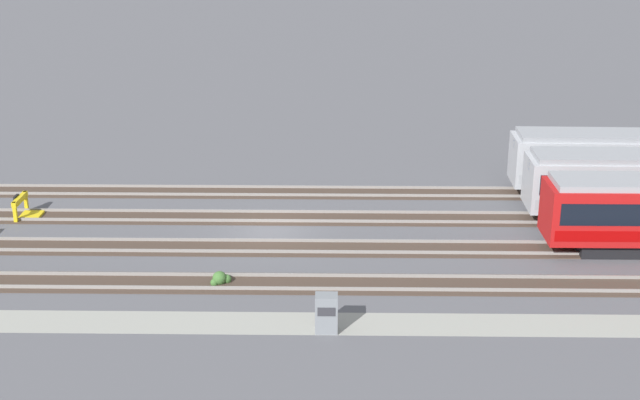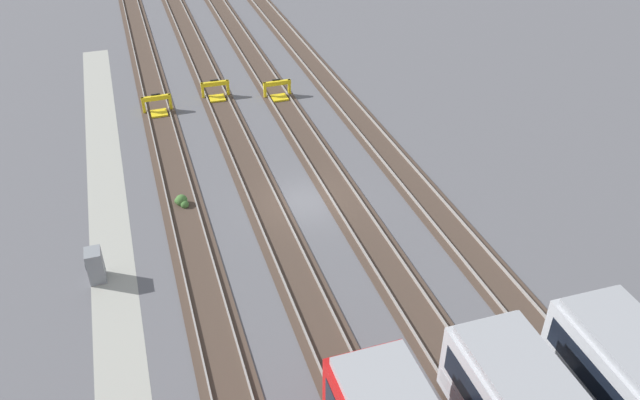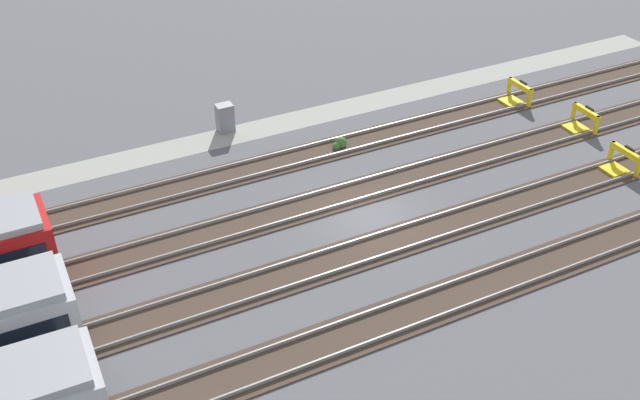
{
  "view_description": "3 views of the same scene",
  "coord_description": "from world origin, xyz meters",
  "px_view_note": "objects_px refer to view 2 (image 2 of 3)",
  "views": [
    {
      "loc": [
        3.34,
        -42.72,
        16.91
      ],
      "look_at": [
        2.64,
        0.0,
        1.8
      ],
      "focal_mm": 50.0,
      "sensor_mm": 36.0,
      "label": 1
    },
    {
      "loc": [
        26.62,
        -7.88,
        18.8
      ],
      "look_at": [
        2.64,
        0.0,
        1.8
      ],
      "focal_mm": 35.0,
      "sensor_mm": 36.0,
      "label": 2
    },
    {
      "loc": [
        14.73,
        24.03,
        20.32
      ],
      "look_at": [
        2.64,
        0.0,
        1.8
      ],
      "focal_mm": 42.0,
      "sensor_mm": 36.0,
      "label": 3
    }
  ],
  "objects_px": {
    "bumper_stop_middle_track": "(278,91)",
    "weed_clump": "(182,201)",
    "bumper_stop_nearest_track": "(158,106)",
    "bumper_stop_near_inner_track": "(216,91)",
    "electrical_cabinet": "(95,265)"
  },
  "relations": [
    {
      "from": "bumper_stop_middle_track",
      "to": "weed_clump",
      "type": "relative_size",
      "value": 2.18
    },
    {
      "from": "bumper_stop_nearest_track",
      "to": "weed_clump",
      "type": "bearing_deg",
      "value": -0.03
    },
    {
      "from": "weed_clump",
      "to": "bumper_stop_nearest_track",
      "type": "bearing_deg",
      "value": 179.97
    },
    {
      "from": "bumper_stop_middle_track",
      "to": "bumper_stop_near_inner_track",
      "type": "bearing_deg",
      "value": -107.04
    },
    {
      "from": "bumper_stop_nearest_track",
      "to": "electrical_cabinet",
      "type": "bearing_deg",
      "value": -15.02
    },
    {
      "from": "electrical_cabinet",
      "to": "weed_clump",
      "type": "relative_size",
      "value": 1.74
    },
    {
      "from": "weed_clump",
      "to": "bumper_stop_middle_track",
      "type": "bearing_deg",
      "value": 143.99
    },
    {
      "from": "bumper_stop_nearest_track",
      "to": "bumper_stop_middle_track",
      "type": "bearing_deg",
      "value": 89.06
    },
    {
      "from": "bumper_stop_nearest_track",
      "to": "electrical_cabinet",
      "type": "relative_size",
      "value": 1.25
    },
    {
      "from": "bumper_stop_middle_track",
      "to": "electrical_cabinet",
      "type": "xyz_separation_m",
      "value": [
        16.38,
        -12.84,
        0.29
      ]
    },
    {
      "from": "bumper_stop_middle_track",
      "to": "electrical_cabinet",
      "type": "height_order",
      "value": "electrical_cabinet"
    },
    {
      "from": "bumper_stop_nearest_track",
      "to": "electrical_cabinet",
      "type": "distance_m",
      "value": 17.11
    },
    {
      "from": "bumper_stop_nearest_track",
      "to": "bumper_stop_near_inner_track",
      "type": "distance_m",
      "value": 4.35
    },
    {
      "from": "bumper_stop_middle_track",
      "to": "electrical_cabinet",
      "type": "relative_size",
      "value": 1.25
    },
    {
      "from": "electrical_cabinet",
      "to": "bumper_stop_near_inner_track",
      "type": "bearing_deg",
      "value": 153.98
    }
  ]
}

